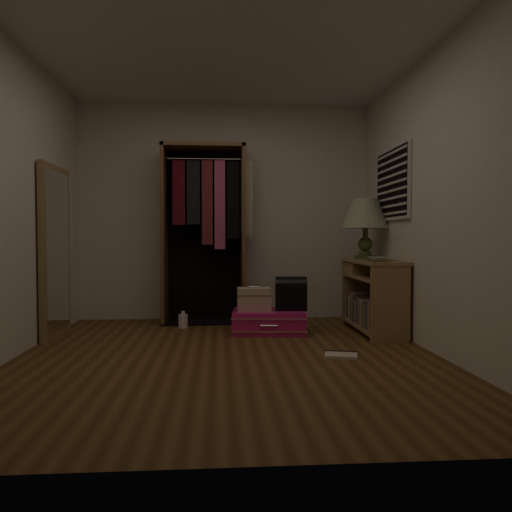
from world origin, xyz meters
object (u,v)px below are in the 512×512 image
object	(u,v)px
floor_mirror	(55,251)
train_case	(254,299)
table_lamp	(365,215)
white_jug	(183,321)
open_wardrobe	(208,218)
black_bag	(291,293)
pink_suitcase	(269,321)
console_bookshelf	(372,294)

from	to	relation	value
floor_mirror	train_case	distance (m)	2.05
floor_mirror	table_lamp	xyz separation A→B (m)	(3.24, 0.32, 0.39)
floor_mirror	white_jug	world-z (taller)	floor_mirror
floor_mirror	open_wardrobe	bearing A→B (deg)	27.25
black_bag	white_jug	bearing A→B (deg)	168.90
pink_suitcase	train_case	distance (m)	0.28
pink_suitcase	black_bag	distance (m)	0.38
pink_suitcase	open_wardrobe	bearing A→B (deg)	136.78
floor_mirror	pink_suitcase	size ratio (longest dim) A/B	2.11
open_wardrobe	console_bookshelf	bearing A→B (deg)	-22.90
train_case	console_bookshelf	bearing A→B (deg)	0.35
console_bookshelf	train_case	bearing A→B (deg)	-179.95
black_bag	table_lamp	distance (m)	1.23
console_bookshelf	white_jug	bearing A→B (deg)	170.48
white_jug	open_wardrobe	bearing A→B (deg)	56.56
open_wardrobe	train_case	size ratio (longest dim) A/B	5.86
black_bag	pink_suitcase	bearing A→B (deg)	-173.32
floor_mirror	table_lamp	bearing A→B (deg)	5.60
pink_suitcase	white_jug	xyz separation A→B (m)	(-0.91, 0.33, -0.04)
black_bag	white_jug	size ratio (longest dim) A/B	1.92
pink_suitcase	table_lamp	size ratio (longest dim) A/B	1.22
open_wardrobe	pink_suitcase	xyz separation A→B (m)	(0.65, -0.73, -1.10)
console_bookshelf	train_case	size ratio (longest dim) A/B	3.20
train_case	black_bag	world-z (taller)	black_bag
table_lamp	white_jug	size ratio (longest dim) A/B	3.63
train_case	open_wardrobe	bearing A→B (deg)	123.92
console_bookshelf	pink_suitcase	bearing A→B (deg)	179.74
console_bookshelf	floor_mirror	bearing A→B (deg)	-179.36
table_lamp	white_jug	world-z (taller)	table_lamp
console_bookshelf	black_bag	bearing A→B (deg)	179.13
open_wardrobe	white_jug	distance (m)	1.23
pink_suitcase	table_lamp	world-z (taller)	table_lamp
floor_mirror	train_case	bearing A→B (deg)	1.02
open_wardrobe	floor_mirror	xyz separation A→B (m)	(-1.50, -0.77, -0.37)
open_wardrobe	black_bag	distance (m)	1.39
open_wardrobe	white_jug	xyz separation A→B (m)	(-0.26, -0.40, -1.14)
train_case	floor_mirror	bearing A→B (deg)	-178.68
pink_suitcase	table_lamp	bearing A→B (deg)	19.38
train_case	table_lamp	distance (m)	1.56
table_lamp	open_wardrobe	bearing A→B (deg)	165.44
open_wardrobe	train_case	distance (m)	1.24
floor_mirror	white_jug	xyz separation A→B (m)	(1.23, 0.37, -0.77)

